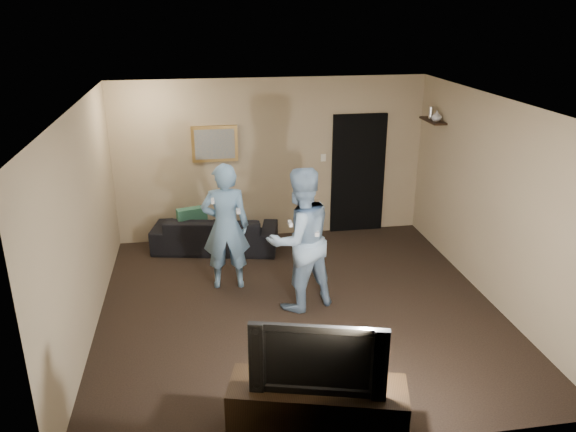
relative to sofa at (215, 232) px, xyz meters
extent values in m
plane|color=black|center=(0.97, -2.03, -0.28)|extent=(5.00, 5.00, 0.00)
cube|color=silver|center=(0.97, -2.03, 2.32)|extent=(5.00, 5.00, 0.04)
cube|color=tan|center=(0.97, 0.47, 1.02)|extent=(5.00, 0.04, 2.60)
cube|color=tan|center=(0.97, -4.53, 1.02)|extent=(5.00, 0.04, 2.60)
cube|color=tan|center=(-1.53, -2.03, 1.02)|extent=(0.04, 5.00, 2.60)
cube|color=tan|center=(3.47, -2.03, 1.02)|extent=(0.04, 5.00, 2.60)
imported|color=black|center=(0.00, 0.00, 0.00)|extent=(2.04, 1.14, 0.56)
cube|color=#1B533F|center=(-0.35, 0.00, 0.20)|extent=(0.48, 0.26, 0.46)
cube|color=olive|center=(0.07, 0.44, 1.32)|extent=(0.72, 0.05, 0.57)
cube|color=slate|center=(0.07, 0.42, 1.32)|extent=(0.62, 0.01, 0.47)
cube|color=black|center=(2.42, 0.44, 0.72)|extent=(0.90, 0.06, 2.00)
cube|color=silver|center=(1.82, 0.44, 1.02)|extent=(0.08, 0.02, 0.12)
cube|color=black|center=(3.36, -0.23, 1.71)|extent=(0.20, 0.60, 0.03)
imported|color=#BBBBC0|center=(3.36, -0.34, 1.80)|extent=(0.19, 0.19, 0.16)
cylinder|color=silver|center=(3.36, -0.13, 1.81)|extent=(0.06, 0.06, 0.18)
cube|color=black|center=(0.71, -4.29, -0.03)|extent=(1.64, 0.90, 0.56)
imported|color=black|center=(0.71, -4.29, 0.58)|extent=(1.16, 0.45, 0.67)
imported|color=#658DB0|center=(0.11, -1.27, 0.59)|extent=(0.66, 0.45, 1.75)
cube|color=white|center=(-0.05, -1.49, 1.04)|extent=(0.04, 0.14, 0.04)
cube|color=white|center=(0.27, -1.49, 0.88)|extent=(0.05, 0.09, 0.05)
imported|color=#86A5C3|center=(0.98, -1.97, 0.64)|extent=(1.08, 0.97, 1.84)
cube|color=white|center=(0.82, -2.19, 0.95)|extent=(0.04, 0.14, 0.04)
cube|color=white|center=(1.14, -2.19, 0.80)|extent=(0.05, 0.09, 0.05)
camera|label=1|loc=(-0.21, -8.24, 3.36)|focal=35.00mm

